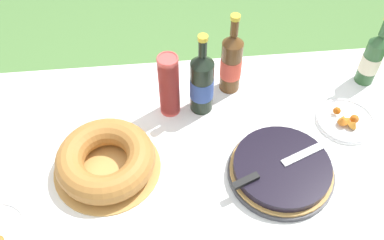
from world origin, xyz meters
The scene contains 10 objects.
garden_table centered at (0.00, 0.00, 0.70)m, with size 1.87×0.96×0.76m.
tablecloth centered at (0.00, 0.00, 0.75)m, with size 1.88×0.97×0.10m.
berry_tart centered at (0.36, -0.10, 0.80)m, with size 0.34×0.34×0.06m.
serving_knife centered at (0.34, -0.11, 0.83)m, with size 0.36×0.16×0.01m.
bundt_cake centered at (-0.20, -0.02, 0.82)m, with size 0.35×0.35×0.10m.
cup_stack centered at (0.03, 0.22, 0.89)m, with size 0.07×0.07×0.25m.
cider_bottle_green centered at (0.79, 0.30, 0.88)m, with size 0.07×0.07×0.30m.
cider_bottle_amber centered at (0.26, 0.32, 0.89)m, with size 0.08×0.08×0.33m.
juice_bottle_red centered at (0.14, 0.22, 0.89)m, with size 0.08×0.08×0.33m.
snack_plate_left centered at (0.65, 0.10, 0.78)m, with size 0.21×0.21×0.05m.
Camera 1 is at (-0.00, -0.83, 1.95)m, focal length 40.00 mm.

